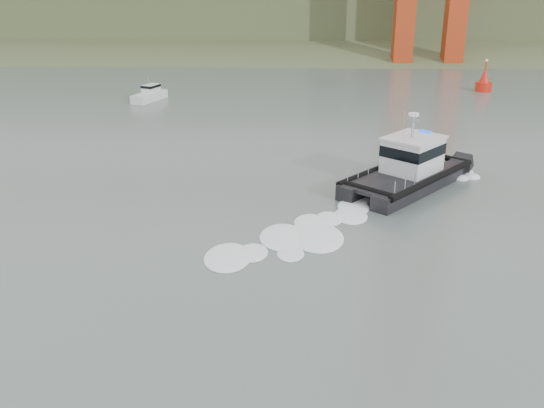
{
  "coord_description": "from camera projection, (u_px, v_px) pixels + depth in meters",
  "views": [
    {
      "loc": [
        0.38,
        -24.62,
        14.53
      ],
      "look_at": [
        -0.6,
        6.47,
        2.4
      ],
      "focal_mm": 40.0,
      "sensor_mm": 36.0,
      "label": 1
    }
  ],
  "objects": [
    {
      "name": "ground",
      "position": [
        281.0,
        302.0,
        28.22
      ],
      "size": [
        400.0,
        400.0,
        0.0
      ],
      "primitive_type": "plane",
      "color": "#4D5B57",
      "rests_on": "ground"
    },
    {
      "name": "headlands",
      "position": [
        291.0,
        2.0,
        142.52
      ],
      "size": [
        500.0,
        105.36,
        27.12
      ],
      "color": "#43512E",
      "rests_on": "ground"
    },
    {
      "name": "nav_buoy",
      "position": [
        484.0,
        82.0,
        76.3
      ],
      "size": [
        2.03,
        2.03,
        4.23
      ],
      "color": "red",
      "rests_on": "ground"
    },
    {
      "name": "patrol_boat",
      "position": [
        409.0,
        168.0,
        42.8
      ],
      "size": [
        10.5,
        11.19,
        5.47
      ],
      "rotation": [
        0.0,
        0.0,
        -0.72
      ],
      "color": "black",
      "rests_on": "ground"
    },
    {
      "name": "motorboat",
      "position": [
        150.0,
        94.0,
        71.06
      ],
      "size": [
        3.54,
        5.48,
        2.86
      ],
      "rotation": [
        0.0,
        0.0,
        -0.38
      ],
      "color": "silver",
      "rests_on": "ground"
    }
  ]
}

